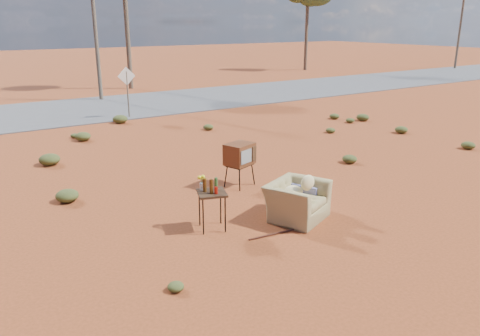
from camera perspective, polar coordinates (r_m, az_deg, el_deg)
ground at (r=10.19m, az=2.78°, el=-5.82°), size 140.00×140.00×0.00m
highway at (r=23.56m, az=-19.35°, el=6.66°), size 140.00×7.00×0.04m
armchair at (r=10.03m, az=7.14°, el=-3.26°), size 1.59×1.40×1.07m
tv_unit at (r=11.74m, az=-0.04°, el=1.64°), size 0.83×0.74×1.11m
side_table at (r=9.30m, az=-3.73°, el=-2.74°), size 0.70×0.70×1.11m
rusty_bar at (r=9.39m, az=4.84°, el=-7.86°), size 1.37×0.18×0.04m
road_sign at (r=20.93m, az=-13.62°, el=10.02°), size 0.78×0.06×2.19m
utility_pole_center at (r=26.16m, az=-17.34°, el=16.94°), size 1.40×0.20×8.00m
utility_pole_east at (r=46.82m, az=25.35°, el=15.97°), size 1.40×0.20×8.00m
scrub_patch at (r=13.43m, az=-11.26°, el=0.28°), size 17.49×8.07×0.33m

